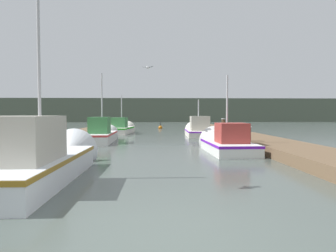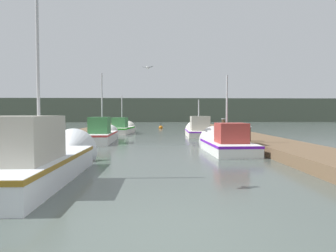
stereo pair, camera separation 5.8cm
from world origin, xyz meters
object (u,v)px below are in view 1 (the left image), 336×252
at_px(fishing_boat_1, 225,143).
at_px(channel_buoy, 160,128).
at_px(fishing_boat_2, 103,134).
at_px(mooring_piling_0, 248,138).
at_px(fishing_boat_4, 122,129).
at_px(fishing_boat_0, 43,158).
at_px(seagull_1, 148,67).
at_px(mooring_piling_2, 223,129).
at_px(fishing_boat_3, 198,130).
at_px(mooring_piling_1, 97,129).

height_order(fishing_boat_1, channel_buoy, fishing_boat_1).
relative_size(fishing_boat_2, mooring_piling_0, 4.92).
height_order(fishing_boat_2, fishing_boat_4, fishing_boat_2).
distance_m(fishing_boat_0, seagull_1, 8.55).
bearing_deg(fishing_boat_1, fishing_boat_0, -140.41).
bearing_deg(fishing_boat_2, mooring_piling_2, 6.51).
height_order(fishing_boat_0, fishing_boat_1, fishing_boat_0).
relative_size(fishing_boat_3, mooring_piling_0, 4.64).
relative_size(fishing_boat_0, fishing_boat_4, 1.27).
bearing_deg(mooring_piling_0, fishing_boat_4, 120.91).
xyz_separation_m(fishing_boat_1, seagull_1, (-3.51, 1.98, 3.66)).
bearing_deg(fishing_boat_1, mooring_piling_2, 75.96).
distance_m(fishing_boat_1, seagull_1, 5.44).
distance_m(fishing_boat_0, fishing_boat_2, 10.29).
xyz_separation_m(mooring_piling_2, seagull_1, (-4.76, -3.90, 3.34)).
distance_m(fishing_boat_0, fishing_boat_4, 17.73).
distance_m(fishing_boat_2, mooring_piling_1, 2.12).
bearing_deg(fishing_boat_2, fishing_boat_1, -38.57).
height_order(fishing_boat_1, mooring_piling_2, fishing_boat_1).
relative_size(fishing_boat_3, channel_buoy, 5.44).
bearing_deg(fishing_boat_0, channel_buoy, 82.44).
height_order(fishing_boat_3, mooring_piling_2, fishing_boat_3).
relative_size(mooring_piling_0, seagull_1, 1.99).
distance_m(mooring_piling_0, seagull_1, 6.03).
xyz_separation_m(fishing_boat_3, seagull_1, (-3.60, -7.42, 3.61)).
bearing_deg(fishing_boat_1, fishing_boat_4, 113.90).
relative_size(fishing_boat_4, mooring_piling_0, 4.37).
bearing_deg(fishing_boat_4, seagull_1, -70.68).
relative_size(mooring_piling_0, mooring_piling_1, 0.86).
height_order(fishing_boat_2, mooring_piling_0, fishing_boat_2).
bearing_deg(seagull_1, mooring_piling_0, 179.21).
xyz_separation_m(mooring_piling_1, channel_buoy, (4.41, 13.10, -0.52)).
relative_size(fishing_boat_1, seagull_1, 8.11).
xyz_separation_m(fishing_boat_4, seagull_1, (2.49, -10.37, 3.62)).
height_order(fishing_boat_2, fishing_boat_3, fishing_boat_2).
distance_m(fishing_boat_3, fishing_boat_4, 6.76).
xyz_separation_m(mooring_piling_0, mooring_piling_1, (-8.21, 6.49, 0.09)).
distance_m(fishing_boat_0, mooring_piling_2, 13.43).
xyz_separation_m(fishing_boat_4, mooring_piling_0, (7.16, -11.96, 0.15)).
bearing_deg(fishing_boat_2, fishing_boat_4, 86.63).
relative_size(fishing_boat_0, mooring_piling_0, 5.53).
bearing_deg(fishing_boat_3, fishing_boat_0, -110.93).
distance_m(fishing_boat_2, mooring_piling_0, 8.74).
bearing_deg(fishing_boat_1, seagull_1, 148.62).
relative_size(fishing_boat_0, mooring_piling_2, 4.48).
bearing_deg(fishing_boat_2, fishing_boat_3, 34.22).
height_order(fishing_boat_2, mooring_piling_1, fishing_boat_2).
distance_m(fishing_boat_1, mooring_piling_2, 6.01).
bearing_deg(fishing_boat_3, fishing_boat_4, 155.80).
distance_m(fishing_boat_3, seagull_1, 9.00).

